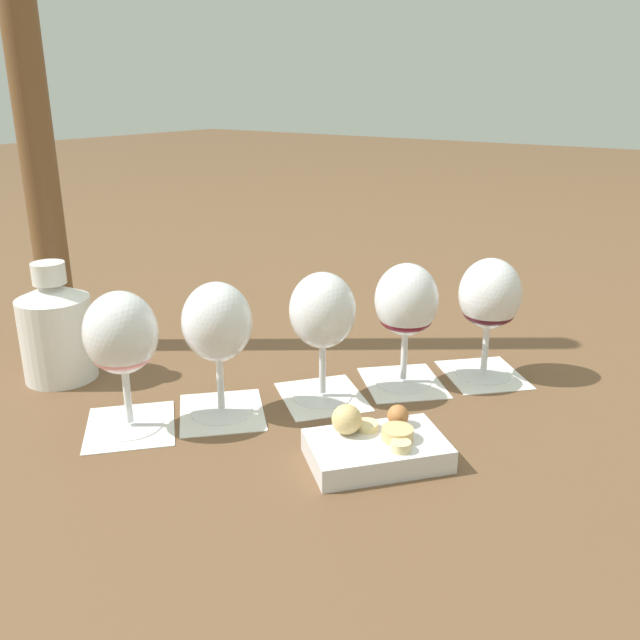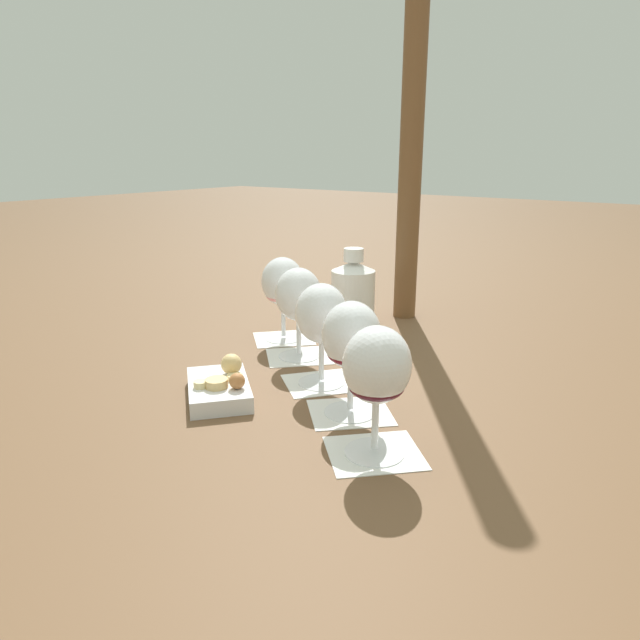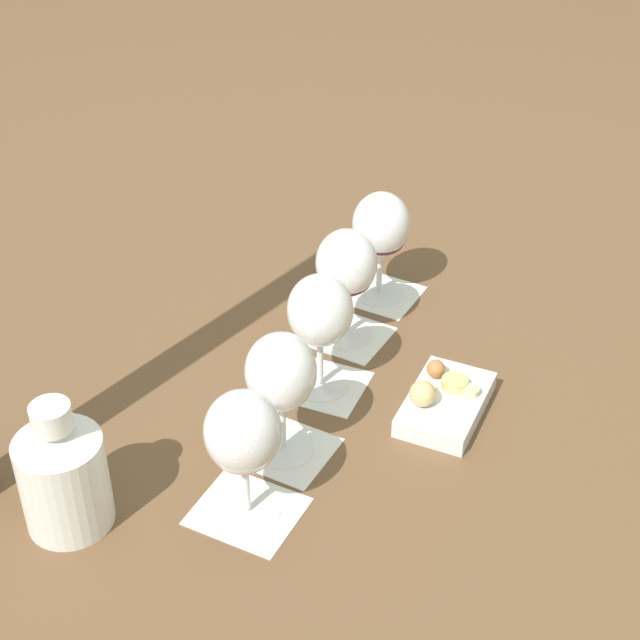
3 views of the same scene
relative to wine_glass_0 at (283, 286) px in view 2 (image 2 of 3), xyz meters
The scene contains 14 objects.
ground_plane 0.26m from the wine_glass_0, 36.40° to the right, with size 8.00×8.00×0.00m, color brown.
tasting_card_0 0.11m from the wine_glass_0, behind, with size 0.15×0.15×0.00m.
tasting_card_1 0.16m from the wine_glass_0, 35.48° to the right, with size 0.15×0.15×0.00m.
tasting_card_2 0.27m from the wine_glass_0, 36.28° to the right, with size 0.15×0.15×0.00m.
tasting_card_3 0.38m from the wine_glass_0, 34.84° to the right, with size 0.15×0.15×0.00m.
tasting_card_4 0.49m from the wine_glass_0, 36.60° to the right, with size 0.15×0.15×0.00m.
wine_glass_0 is the anchor object (origin of this frame).
wine_glass_1 0.11m from the wine_glass_0, 35.48° to the right, with size 0.08×0.08×0.17m.
wine_glass_2 0.24m from the wine_glass_0, 36.28° to the right, with size 0.08×0.08×0.17m.
wine_glass_3 0.36m from the wine_glass_0, 34.84° to the right, with size 0.08×0.08×0.17m.
wine_glass_4 0.48m from the wine_glass_0, 36.60° to the right, with size 0.08×0.08×0.17m.
ceramic_vase 0.20m from the wine_glass_0, 77.57° to the left, with size 0.10×0.10×0.16m.
snack_dish 0.31m from the wine_glass_0, 69.67° to the right, with size 0.17×0.16×0.06m.
umbrella_pole 0.46m from the wine_glass_0, 68.48° to the left, with size 0.05×0.05×0.90m.
Camera 2 is at (0.52, -0.70, 0.37)m, focal length 32.00 mm.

